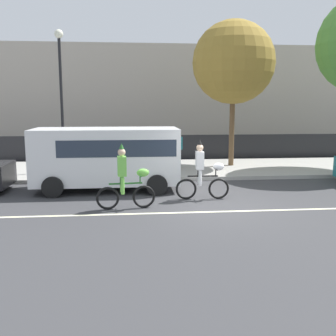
{
  "coord_description": "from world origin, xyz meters",
  "views": [
    {
      "loc": [
        -2.53,
        -11.09,
        3.03
      ],
      "look_at": [
        -1.36,
        1.2,
        1.0
      ],
      "focal_mm": 42.0,
      "sensor_mm": 36.0,
      "label": 1
    }
  ],
  "objects": [
    {
      "name": "pedestrian_onlooker",
      "position": [
        -0.39,
        6.3,
        1.01
      ],
      "size": [
        0.32,
        0.2,
        1.62
      ],
      "color": "#33333D",
      "rests_on": "sidewalk_curb"
    },
    {
      "name": "road_centre_line",
      "position": [
        0.0,
        -0.5,
        0.0
      ],
      "size": [
        36.0,
        0.14,
        0.01
      ],
      "primitive_type": "cube",
      "color": "beige",
      "rests_on": "ground"
    },
    {
      "name": "sidewalk_curb",
      "position": [
        0.0,
        6.5,
        0.07
      ],
      "size": [
        60.0,
        5.0,
        0.15
      ],
      "primitive_type": "cube",
      "color": "#9E9B93",
      "rests_on": "ground"
    },
    {
      "name": "building_backdrop",
      "position": [
        1.47,
        18.0,
        3.36
      ],
      "size": [
        28.0,
        8.0,
        6.72
      ],
      "primitive_type": "cube",
      "color": "#B2A899",
      "rests_on": "ground"
    },
    {
      "name": "parked_van_white",
      "position": [
        -3.31,
        2.7,
        1.28
      ],
      "size": [
        5.0,
        2.22,
        2.18
      ],
      "color": "white",
      "rests_on": "ground"
    },
    {
      "name": "street_tree_far_corner",
      "position": [
        2.18,
        6.89,
        4.87
      ],
      "size": [
        3.76,
        3.76,
        6.61
      ],
      "color": "brown",
      "rests_on": "sidewalk_curb"
    },
    {
      "name": "ground_plane",
      "position": [
        0.0,
        0.0,
        0.0
      ],
      "size": [
        80.0,
        80.0,
        0.0
      ],
      "primitive_type": "plane",
      "color": "#38383A"
    },
    {
      "name": "fence_line",
      "position": [
        0.0,
        9.4,
        0.7
      ],
      "size": [
        40.0,
        0.08,
        1.4
      ],
      "primitive_type": "cube",
      "color": "black",
      "rests_on": "ground"
    },
    {
      "name": "street_lamp_post",
      "position": [
        -5.38,
        5.89,
        3.99
      ],
      "size": [
        0.36,
        0.36,
        5.86
      ],
      "color": "black",
      "rests_on": "sidewalk_curb"
    },
    {
      "name": "parade_cyclist_lime",
      "position": [
        -2.68,
        0.09,
        0.84
      ],
      "size": [
        1.72,
        0.5,
        1.92
      ],
      "color": "black",
      "rests_on": "ground"
    },
    {
      "name": "parade_cyclist_zebra",
      "position": [
        -0.25,
        1.02,
        0.84
      ],
      "size": [
        1.72,
        0.5,
        1.92
      ],
      "color": "black",
      "rests_on": "ground"
    }
  ]
}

